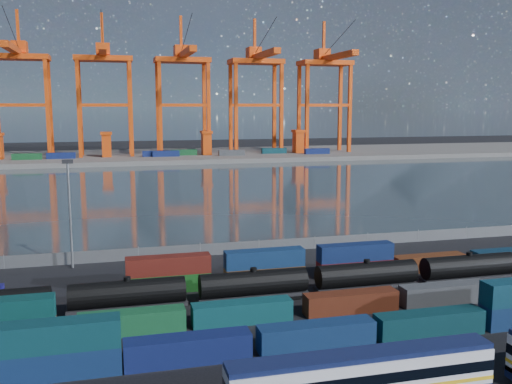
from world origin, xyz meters
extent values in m
plane|color=black|center=(0.00, 0.00, 0.00)|extent=(700.00, 700.00, 0.00)
plane|color=#2B383E|center=(0.00, 105.00, 0.01)|extent=(700.00, 700.00, 0.00)
cube|color=#514F4C|center=(0.00, 210.00, 1.00)|extent=(700.00, 70.00, 2.00)
cone|color=#1E2630|center=(-200.00, 1600.00, 260.00)|extent=(1100.00, 1100.00, 520.00)
cone|color=#1E2630|center=(200.00, 1600.00, 230.00)|extent=(1040.00, 1040.00, 460.00)
cone|color=#1E2630|center=(600.00, 1600.00, 190.00)|extent=(960.00, 960.00, 380.00)
cone|color=#1E2630|center=(950.00, 1600.00, 150.00)|extent=(840.00, 840.00, 300.00)
cube|color=silver|center=(-4.63, -22.66, 2.63)|extent=(22.64, 2.72, 3.44)
cube|color=#10183C|center=(-4.63, -22.66, 4.57)|extent=(22.64, 2.45, 0.45)
cube|color=black|center=(-4.63, -22.66, 2.99)|extent=(22.67, 2.80, 0.91)
cube|color=navy|center=(-29.59, -10.80, 1.32)|extent=(12.18, 2.48, 2.64)
cube|color=#0C3740|center=(-29.59, -10.80, 3.96)|extent=(12.18, 2.48, 2.64)
cube|color=#101A50|center=(-17.26, -10.80, 1.32)|extent=(12.18, 2.48, 2.64)
cube|color=navy|center=(-4.17, -10.80, 1.32)|extent=(12.18, 2.48, 2.64)
cube|color=#0B3239|center=(8.70, -10.80, 1.32)|extent=(12.18, 2.48, 2.64)
cube|color=#17562F|center=(-22.20, -2.20, 1.24)|extent=(11.48, 2.33, 2.49)
cube|color=#0E444A|center=(-9.94, -2.20, 1.24)|extent=(11.48, 2.33, 2.49)
cube|color=#521F10|center=(3.42, -2.20, 1.24)|extent=(11.48, 2.33, 2.49)
cube|color=#414346|center=(15.97, -2.20, 1.24)|extent=(11.48, 2.33, 2.49)
cube|color=#155018|center=(-16.88, 11.10, 1.21)|extent=(11.16, 2.27, 2.42)
cube|color=#571811|center=(-16.88, 11.10, 3.63)|extent=(11.16, 2.27, 2.42)
cube|color=#5D3812|center=(-3.66, 11.10, 1.21)|extent=(11.16, 2.27, 2.42)
cube|color=navy|center=(-3.66, 11.10, 3.63)|extent=(11.16, 2.27, 2.42)
cube|color=maroon|center=(9.93, 11.10, 1.21)|extent=(11.16, 2.27, 2.42)
cube|color=#0F1F4E|center=(9.93, 11.10, 3.63)|extent=(11.16, 2.27, 2.42)
cube|color=#582911|center=(21.90, 11.10, 1.21)|extent=(11.16, 2.27, 2.42)
cube|color=#0B283E|center=(35.20, 11.10, 1.21)|extent=(11.16, 2.27, 2.42)
cube|color=black|center=(-33.19, 4.47, 0.32)|extent=(2.63, 1.89, 0.63)
cylinder|color=black|center=(-22.42, 4.47, 2.42)|extent=(13.66, 3.05, 3.05)
cylinder|color=black|center=(-22.42, 4.47, 4.10)|extent=(0.84, 0.84, 0.53)
cube|color=black|center=(-22.42, 4.47, 0.74)|extent=(14.18, 2.10, 0.42)
cube|color=black|center=(-27.15, 4.47, 0.32)|extent=(2.63, 1.89, 0.63)
cube|color=black|center=(-17.69, 4.47, 0.32)|extent=(2.63, 1.89, 0.63)
cylinder|color=black|center=(-6.92, 4.47, 2.42)|extent=(13.66, 3.05, 3.05)
cylinder|color=black|center=(-6.92, 4.47, 4.10)|extent=(0.84, 0.84, 0.53)
cube|color=black|center=(-6.92, 4.47, 0.74)|extent=(14.18, 2.10, 0.42)
cube|color=black|center=(-11.65, 4.47, 0.32)|extent=(2.63, 1.89, 0.63)
cube|color=black|center=(-2.19, 4.47, 0.32)|extent=(2.63, 1.89, 0.63)
cylinder|color=black|center=(8.58, 4.47, 2.42)|extent=(13.66, 3.05, 3.05)
cylinder|color=black|center=(8.58, 4.47, 4.10)|extent=(0.84, 0.84, 0.53)
cube|color=black|center=(8.58, 4.47, 0.74)|extent=(14.18, 2.10, 0.42)
cube|color=black|center=(3.85, 4.47, 0.32)|extent=(2.63, 1.89, 0.63)
cube|color=black|center=(13.31, 4.47, 0.32)|extent=(2.63, 1.89, 0.63)
cylinder|color=black|center=(24.08, 4.47, 2.42)|extent=(13.66, 3.05, 3.05)
cylinder|color=black|center=(24.08, 4.47, 4.10)|extent=(0.84, 0.84, 0.53)
cube|color=black|center=(24.08, 4.47, 0.74)|extent=(14.18, 2.10, 0.42)
cube|color=black|center=(19.35, 4.47, 0.32)|extent=(2.63, 1.89, 0.63)
cube|color=black|center=(28.81, 4.47, 0.32)|extent=(2.63, 1.89, 0.63)
cube|color=#595B5E|center=(0.00, 28.00, 1.00)|extent=(160.00, 0.06, 2.00)
cylinder|color=slate|center=(-40.00, 28.00, 1.10)|extent=(0.12, 0.12, 2.20)
cylinder|color=slate|center=(-30.00, 28.00, 1.10)|extent=(0.12, 0.12, 2.20)
cylinder|color=slate|center=(-20.00, 28.00, 1.10)|extent=(0.12, 0.12, 2.20)
cylinder|color=slate|center=(-10.00, 28.00, 1.10)|extent=(0.12, 0.12, 2.20)
cylinder|color=slate|center=(0.00, 28.00, 1.10)|extent=(0.12, 0.12, 2.20)
cylinder|color=slate|center=(10.00, 28.00, 1.10)|extent=(0.12, 0.12, 2.20)
cylinder|color=slate|center=(20.00, 28.00, 1.10)|extent=(0.12, 0.12, 2.20)
cylinder|color=slate|center=(30.00, 28.00, 1.10)|extent=(0.12, 0.12, 2.20)
cylinder|color=slate|center=(40.00, 28.00, 1.10)|extent=(0.12, 0.12, 2.20)
cylinder|color=slate|center=(50.00, 28.00, 1.10)|extent=(0.12, 0.12, 2.20)
cylinder|color=slate|center=(-30.00, 26.00, 8.00)|extent=(0.36, 0.36, 16.00)
cube|color=black|center=(-30.00, 26.00, 16.30)|extent=(1.60, 0.40, 0.60)
cube|color=#E24710|center=(-48.94, 198.97, 22.62)|extent=(1.61, 1.61, 45.24)
cube|color=#E24710|center=(-48.94, 211.03, 22.62)|extent=(1.61, 1.61, 45.24)
cube|color=#E24710|center=(-60.00, 198.97, 24.88)|extent=(22.12, 1.41, 1.41)
cube|color=#E24710|center=(-60.00, 211.03, 24.88)|extent=(22.12, 1.41, 1.41)
cube|color=#E24710|center=(-60.00, 205.00, 45.24)|extent=(25.14, 14.08, 2.21)
cube|color=#E24710|center=(-60.00, 192.93, 47.26)|extent=(3.02, 48.26, 2.51)
cube|color=#E24710|center=(-60.00, 209.02, 49.77)|extent=(6.03, 8.04, 5.03)
cube|color=#E24710|center=(-60.00, 207.01, 57.31)|extent=(1.21, 1.21, 16.09)
cylinder|color=black|center=(-60.00, 190.52, 54.29)|extent=(0.24, 41.38, 13.65)
cube|color=#E24710|center=(-36.06, 198.97, 22.62)|extent=(1.61, 1.61, 45.24)
cube|color=#E24710|center=(-36.06, 211.03, 22.62)|extent=(1.61, 1.61, 45.24)
cube|color=#E24710|center=(-13.94, 198.97, 22.62)|extent=(1.61, 1.61, 45.24)
cube|color=#E24710|center=(-13.94, 211.03, 22.62)|extent=(1.61, 1.61, 45.24)
cube|color=#E24710|center=(-25.00, 198.97, 24.88)|extent=(22.12, 1.41, 1.41)
cube|color=#E24710|center=(-25.00, 211.03, 24.88)|extent=(22.12, 1.41, 1.41)
cube|color=#E24710|center=(-25.00, 205.00, 45.24)|extent=(25.14, 14.08, 2.21)
cube|color=#E24710|center=(-25.00, 192.93, 47.26)|extent=(3.02, 48.26, 2.51)
cube|color=#E24710|center=(-25.00, 209.02, 49.77)|extent=(6.03, 8.04, 5.03)
cube|color=#E24710|center=(-25.00, 207.01, 57.31)|extent=(1.21, 1.21, 16.09)
cylinder|color=black|center=(-25.00, 190.52, 54.29)|extent=(0.24, 41.38, 13.65)
cube|color=#E24710|center=(-1.06, 198.97, 22.62)|extent=(1.61, 1.61, 45.24)
cube|color=#E24710|center=(-1.06, 211.03, 22.62)|extent=(1.61, 1.61, 45.24)
cube|color=#E24710|center=(21.06, 198.97, 22.62)|extent=(1.61, 1.61, 45.24)
cube|color=#E24710|center=(21.06, 211.03, 22.62)|extent=(1.61, 1.61, 45.24)
cube|color=#E24710|center=(10.00, 198.97, 24.88)|extent=(22.12, 1.41, 1.41)
cube|color=#E24710|center=(10.00, 211.03, 24.88)|extent=(22.12, 1.41, 1.41)
cube|color=#E24710|center=(10.00, 205.00, 45.24)|extent=(25.14, 14.08, 2.21)
cube|color=#E24710|center=(10.00, 192.93, 47.26)|extent=(3.02, 48.26, 2.51)
cube|color=#E24710|center=(10.00, 209.02, 49.77)|extent=(6.03, 8.04, 5.03)
cube|color=#E24710|center=(10.00, 207.01, 57.31)|extent=(1.21, 1.21, 16.09)
cylinder|color=black|center=(10.00, 190.52, 54.29)|extent=(0.24, 41.38, 13.65)
cube|color=#E24710|center=(33.94, 198.97, 22.62)|extent=(1.61, 1.61, 45.24)
cube|color=#E24710|center=(33.94, 211.03, 22.62)|extent=(1.61, 1.61, 45.24)
cube|color=#E24710|center=(56.06, 198.97, 22.62)|extent=(1.61, 1.61, 45.24)
cube|color=#E24710|center=(56.06, 211.03, 22.62)|extent=(1.61, 1.61, 45.24)
cube|color=#E24710|center=(45.00, 198.97, 24.88)|extent=(22.12, 1.41, 1.41)
cube|color=#E24710|center=(45.00, 211.03, 24.88)|extent=(22.12, 1.41, 1.41)
cube|color=#E24710|center=(45.00, 205.00, 45.24)|extent=(25.14, 14.08, 2.21)
cube|color=#E24710|center=(45.00, 192.93, 47.26)|extent=(3.02, 48.26, 2.51)
cube|color=#E24710|center=(45.00, 209.02, 49.77)|extent=(6.03, 8.04, 5.03)
cube|color=#E24710|center=(45.00, 207.01, 57.31)|extent=(1.21, 1.21, 16.09)
cylinder|color=black|center=(45.00, 190.52, 54.29)|extent=(0.24, 41.38, 13.65)
cube|color=#E24710|center=(68.94, 198.97, 22.62)|extent=(1.61, 1.61, 45.24)
cube|color=#E24710|center=(68.94, 211.03, 22.62)|extent=(1.61, 1.61, 45.24)
cube|color=#E24710|center=(91.06, 198.97, 22.62)|extent=(1.61, 1.61, 45.24)
cube|color=#E24710|center=(91.06, 211.03, 22.62)|extent=(1.61, 1.61, 45.24)
cube|color=#E24710|center=(80.00, 198.97, 24.88)|extent=(22.12, 1.41, 1.41)
cube|color=#E24710|center=(80.00, 211.03, 24.88)|extent=(22.12, 1.41, 1.41)
cube|color=#E24710|center=(80.00, 205.00, 45.24)|extent=(25.14, 14.08, 2.21)
cube|color=#E24710|center=(80.00, 192.93, 47.26)|extent=(3.02, 48.26, 2.51)
cube|color=#E24710|center=(80.00, 209.02, 49.77)|extent=(6.03, 8.04, 5.03)
cube|color=#E24710|center=(80.00, 207.01, 57.31)|extent=(1.21, 1.21, 16.09)
cylinder|color=black|center=(80.00, 190.52, 54.29)|extent=(0.24, 41.38, 13.65)
cube|color=navy|center=(0.66, 194.68, 3.30)|extent=(12.00, 2.44, 2.60)
cube|color=navy|center=(71.34, 190.93, 3.30)|extent=(12.00, 2.44, 2.60)
cube|color=navy|center=(-3.64, 196.08, 3.30)|extent=(12.00, 2.44, 2.60)
cube|color=#3F4244|center=(30.38, 192.70, 3.30)|extent=(12.00, 2.44, 2.60)
cube|color=#144C23|center=(-57.75, 194.20, 3.30)|extent=(12.00, 2.44, 2.60)
cube|color=navy|center=(-44.16, 195.53, 3.30)|extent=(12.00, 2.44, 2.60)
cube|color=#144C23|center=(9.34, 199.48, 3.30)|extent=(12.00, 2.44, 2.60)
cube|color=#0C3842|center=(52.41, 198.83, 3.30)|extent=(12.00, 2.44, 2.60)
cube|color=#E24710|center=(-25.00, 200.00, 7.00)|extent=(4.00, 6.00, 10.00)
cube|color=#E24710|center=(-25.00, 200.00, 12.50)|extent=(5.00, 7.00, 1.20)
cube|color=#E24710|center=(20.00, 200.00, 7.00)|extent=(4.00, 6.00, 10.00)
cube|color=#E24710|center=(20.00, 200.00, 12.50)|extent=(5.00, 7.00, 1.20)
cube|color=#E24710|center=(65.00, 200.00, 7.00)|extent=(4.00, 6.00, 10.00)
cube|color=#E24710|center=(65.00, 200.00, 12.50)|extent=(5.00, 7.00, 1.20)
camera|label=1|loc=(-23.91, -62.68, 24.47)|focal=40.00mm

